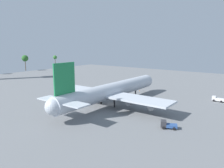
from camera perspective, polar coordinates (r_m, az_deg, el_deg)
The scene contains 6 objects.
ground_plane at distance 96.30m, azimuth 0.00°, elevation -5.30°, with size 276.64×276.64×0.00m, color slate.
cargo_airplane at distance 94.64m, azimuth -0.09°, elevation -1.79°, with size 69.16×57.10×20.08m.
cargo_loader at distance 111.25m, azimuth 26.00°, elevation -3.58°, with size 2.42×5.24×2.45m.
pushback_tractor at distance 105.56m, azimuth -13.65°, elevation -3.57°, with size 2.34×4.40×2.11m.
catering_truck at distance 71.30m, azimuth 14.37°, elevation -10.34°, with size 4.07×5.48×2.52m.
safety_cone_nose at distance 123.65m, azimuth 7.23°, elevation -1.72°, with size 0.39×0.39×0.56m, color orange.
Camera 1 is at (-74.24, -55.54, 26.01)m, focal length 34.80 mm.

